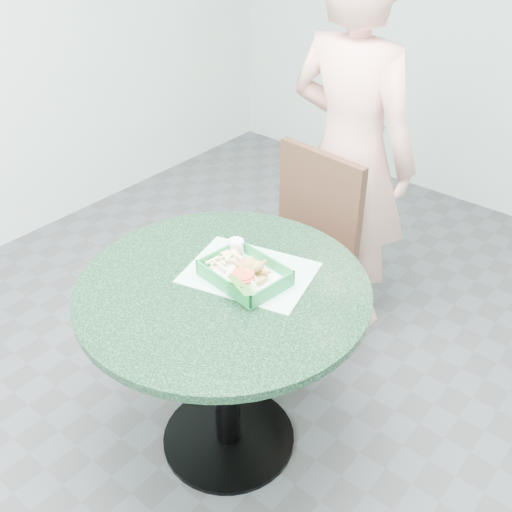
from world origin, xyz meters
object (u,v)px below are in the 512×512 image
Objects in this scene: dining_chair at (303,245)px; cafe_table at (225,329)px; food_basket at (245,281)px; sauce_ramekin at (231,250)px; crab_sandwich at (250,274)px; diner_person at (352,131)px.

cafe_table is at bearing -71.41° from dining_chair.
sauce_ramekin is at bearing 149.64° from food_basket.
food_basket is 0.04m from crab_sandwich.
diner_person reaches higher than sauce_ramekin.
diner_person reaches higher than crab_sandwich.
diner_person reaches higher than dining_chair.
diner_person is at bearing 100.45° from food_basket.
sauce_ramekin is (0.06, -0.53, 0.27)m from dining_chair.
dining_chair reaches higher than sauce_ramekin.
food_basket is at bearing 102.13° from diner_person.
cafe_table is at bearing -57.43° from sauce_ramekin.
dining_chair is 0.67m from food_basket.
crab_sandwich is at bearing 26.79° from food_basket.
dining_chair is at bearing 87.72° from diner_person.
diner_person is 16.49× the size of crab_sandwich.
sauce_ramekin is (-0.13, 0.08, 0.03)m from food_basket.
sauce_ramekin is (-0.15, 0.07, 0.00)m from crab_sandwich.
food_basket reaches higher than cafe_table.
dining_chair is at bearing 108.84° from crab_sandwich.
crab_sandwich is at bearing -65.12° from dining_chair.
crab_sandwich is 2.03× the size of sauce_ramekin.
dining_chair is (-0.15, 0.67, -0.05)m from cafe_table.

